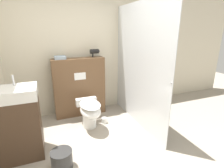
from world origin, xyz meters
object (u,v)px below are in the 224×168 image
(toilet, at_px, (90,112))
(sink_vanity, at_px, (19,123))
(waste_bin, at_px, (62,160))
(hair_drier, at_px, (95,52))

(toilet, distance_m, sink_vanity, 1.14)
(sink_vanity, xyz_separation_m, waste_bin, (0.48, -0.45, -0.38))
(sink_vanity, distance_m, waste_bin, 0.76)
(sink_vanity, distance_m, hair_drier, 1.87)
(sink_vanity, height_order, hair_drier, hair_drier)
(sink_vanity, height_order, waste_bin, sink_vanity)
(sink_vanity, bearing_deg, hair_drier, 36.26)
(sink_vanity, bearing_deg, waste_bin, -43.23)
(hair_drier, bearing_deg, waste_bin, -121.51)
(toilet, relative_size, waste_bin, 2.30)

